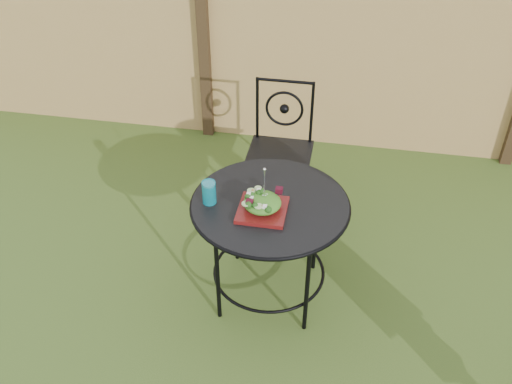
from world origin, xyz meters
TOP-DOWN VIEW (x-y plane):
  - ground at (0.00, 0.00)m, footprint 60.00×60.00m
  - fence at (-0.00, 2.19)m, footprint 8.00×0.12m
  - patio_table at (-0.44, 0.32)m, footprint 0.92×0.92m
  - patio_chair at (-0.52, 1.27)m, footprint 0.46×0.46m
  - salad_plate at (-0.47, 0.23)m, footprint 0.27×0.27m
  - salad at (-0.47, 0.23)m, footprint 0.21×0.21m
  - fork at (-0.46, 0.23)m, footprint 0.01×0.01m
  - drinking_glass at (-0.78, 0.26)m, footprint 0.08×0.08m

SIDE VIEW (x-z plane):
  - ground at x=0.00m, z-range 0.00..0.00m
  - patio_chair at x=-0.52m, z-range 0.03..0.98m
  - patio_table at x=-0.44m, z-range 0.22..0.95m
  - salad_plate at x=-0.47m, z-range 0.72..0.75m
  - salad at x=-0.47m, z-range 0.75..0.83m
  - drinking_glass at x=-0.78m, z-range 0.72..0.86m
  - fork at x=-0.46m, z-range 0.83..1.01m
  - fence at x=0.00m, z-range 0.00..1.90m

